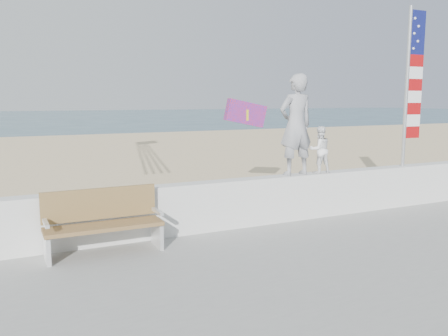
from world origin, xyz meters
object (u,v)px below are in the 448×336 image
at_px(adult, 296,125).
at_px(flag, 411,80).
at_px(child, 320,150).
at_px(bench, 103,221).

relative_size(adult, flag, 0.57).
relative_size(child, bench, 0.53).
height_order(adult, child, adult).
relative_size(bench, flag, 0.51).
relative_size(adult, child, 2.09).
bearing_deg(bench, flag, 3.73).
bearing_deg(bench, child, 5.76).
bearing_deg(adult, flag, -179.52).
bearing_deg(flag, bench, -176.27).
xyz_separation_m(adult, child, (0.59, 0.00, -0.52)).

